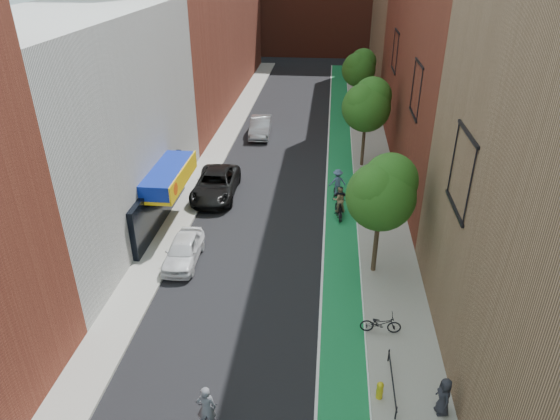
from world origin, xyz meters
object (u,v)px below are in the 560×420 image
(parked_car_silver, at_px, (261,127))
(cyclist_lane_far, at_px, (337,186))
(parked_car_black, at_px, (216,184))
(cyclist_lane_mid, at_px, (340,206))
(parked_car_white, at_px, (183,250))
(cyclist_lane_near, at_px, (339,205))
(fire_hydrant, at_px, (380,390))
(pedestrian, at_px, (444,396))

(parked_car_silver, bearing_deg, cyclist_lane_far, -63.16)
(parked_car_black, relative_size, cyclist_lane_mid, 2.86)
(parked_car_white, bearing_deg, parked_car_silver, 84.87)
(cyclist_lane_far, bearing_deg, cyclist_lane_near, 77.74)
(parked_car_black, distance_m, parked_car_silver, 12.28)
(parked_car_white, xyz_separation_m, cyclist_lane_far, (8.09, 8.33, 0.26))
(parked_car_black, bearing_deg, fire_hydrant, -61.23)
(parked_car_white, distance_m, cyclist_lane_mid, 10.10)
(parked_car_black, xyz_separation_m, pedestrian, (11.82, -16.71, 0.11))
(parked_car_black, relative_size, parked_car_silver, 1.19)
(parked_car_white, distance_m, fire_hydrant, 12.72)
(cyclist_lane_mid, xyz_separation_m, cyclist_lane_far, (-0.19, 2.53, 0.20))
(cyclist_lane_near, bearing_deg, cyclist_lane_far, -101.06)
(parked_car_silver, bearing_deg, parked_car_white, -96.53)
(cyclist_lane_near, xyz_separation_m, fire_hydrant, (1.48, -14.10, -0.28))
(pedestrian, bearing_deg, parked_car_white, -137.34)
(parked_car_white, relative_size, cyclist_lane_mid, 1.99)
(parked_car_white, distance_m, cyclist_lane_near, 10.05)
(fire_hydrant, bearing_deg, cyclist_lane_near, 95.97)
(cyclist_lane_near, height_order, fire_hydrant, cyclist_lane_near)
(parked_car_black, distance_m, cyclist_lane_mid, 8.56)
(cyclist_lane_near, height_order, pedestrian, cyclist_lane_near)
(parked_car_white, height_order, parked_car_silver, parked_car_silver)
(cyclist_lane_far, bearing_deg, parked_car_black, -12.28)
(parked_car_silver, bearing_deg, fire_hydrant, -76.42)
(parked_car_silver, xyz_separation_m, cyclist_lane_near, (6.82, -14.38, 0.03))
(parked_car_white, height_order, cyclist_lane_far, cyclist_lane_far)
(pedestrian, bearing_deg, cyclist_lane_far, -178.60)
(cyclist_lane_near, bearing_deg, fire_hydrant, 82.56)
(parked_car_black, xyz_separation_m, parked_car_silver, (1.36, 12.20, -0.01))
(parked_car_silver, bearing_deg, parked_car_black, -99.04)
(parked_car_silver, relative_size, cyclist_lane_near, 2.44)
(parked_car_silver, bearing_deg, cyclist_lane_near, -67.28)
(parked_car_black, distance_m, cyclist_lane_far, 8.09)
(cyclist_lane_near, bearing_deg, cyclist_lane_mid, 149.66)
(cyclist_lane_far, relative_size, pedestrian, 1.34)
(cyclist_lane_mid, xyz_separation_m, fire_hydrant, (1.39, -14.07, -0.20))
(parked_car_white, relative_size, cyclist_lane_far, 1.96)
(fire_hydrant, bearing_deg, cyclist_lane_mid, 95.65)
(cyclist_lane_mid, bearing_deg, pedestrian, 106.11)
(parked_car_black, bearing_deg, pedestrian, -56.64)
(parked_car_silver, height_order, cyclist_lane_near, cyclist_lane_near)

